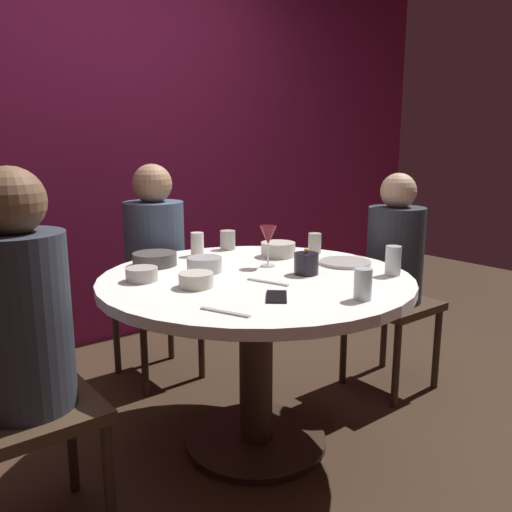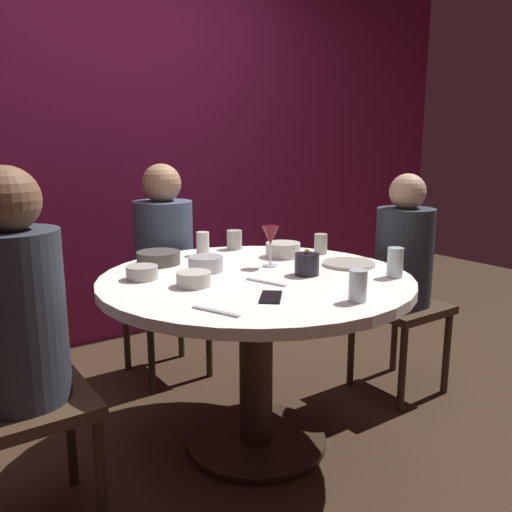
{
  "view_description": "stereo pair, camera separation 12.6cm",
  "coord_description": "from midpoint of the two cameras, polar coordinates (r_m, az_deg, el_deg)",
  "views": [
    {
      "loc": [
        -1.27,
        -1.61,
        1.26
      ],
      "look_at": [
        0.0,
        0.0,
        0.83
      ],
      "focal_mm": 36.89,
      "sensor_mm": 36.0,
      "label": 1
    },
    {
      "loc": [
        -1.17,
        -1.68,
        1.26
      ],
      "look_at": [
        0.0,
        0.0,
        0.83
      ],
      "focal_mm": 36.89,
      "sensor_mm": 36.0,
      "label": 2
    }
  ],
  "objects": [
    {
      "name": "dining_table",
      "position": [
        2.16,
        1.68,
        -6.41
      ],
      "size": [
        1.26,
        1.26,
        0.75
      ],
      "color": "white",
      "rests_on": "ground"
    },
    {
      "name": "bowl_salad_center",
      "position": [
        2.34,
        -9.01,
        -0.2
      ],
      "size": [
        0.19,
        0.19,
        0.06
      ],
      "primitive_type": "cylinder",
      "color": "#4C4742",
      "rests_on": "dining_table"
    },
    {
      "name": "seated_diner_left",
      "position": [
        1.76,
        -22.6,
        -6.2
      ],
      "size": [
        0.4,
        0.4,
        1.21
      ],
      "rotation": [
        0.0,
        0.0,
        6.28
      ],
      "color": "#3F2D1E",
      "rests_on": "ground"
    },
    {
      "name": "cup_by_left_diner",
      "position": [
        2.5,
        -4.36,
        1.36
      ],
      "size": [
        0.06,
        0.06,
        0.11
      ],
      "primitive_type": "cylinder",
      "color": "silver",
      "rests_on": "dining_table"
    },
    {
      "name": "candle_holder",
      "position": [
        2.13,
        7.22,
        -0.9
      ],
      "size": [
        0.1,
        0.1,
        0.11
      ],
      "color": "black",
      "rests_on": "dining_table"
    },
    {
      "name": "cup_center_front",
      "position": [
        2.17,
        16.48,
        -0.69
      ],
      "size": [
        0.06,
        0.06,
        0.12
      ],
      "primitive_type": "cylinder",
      "color": "silver",
      "rests_on": "dining_table"
    },
    {
      "name": "seated_diner_right",
      "position": [
        2.75,
        16.98,
        -0.44
      ],
      "size": [
        0.4,
        0.4,
        1.13
      ],
      "rotation": [
        0.0,
        0.0,
        3.14
      ],
      "color": "#3F2D1E",
      "rests_on": "ground"
    },
    {
      "name": "bowl_sauce_side",
      "position": [
        2.47,
        4.41,
        0.68
      ],
      "size": [
        0.16,
        0.16,
        0.07
      ],
      "primitive_type": "cylinder",
      "color": "beige",
      "rests_on": "dining_table"
    },
    {
      "name": "ground_plane",
      "position": [
        2.41,
        1.59,
        -19.59
      ],
      "size": [
        8.0,
        8.0,
        0.0
      ],
      "primitive_type": "plane",
      "color": "#382619"
    },
    {
      "name": "knife_near_plate",
      "position": [
        2.0,
        2.88,
        -2.88
      ],
      "size": [
        0.07,
        0.18,
        0.01
      ],
      "primitive_type": "cube",
      "rotation": [
        0.0,
        0.0,
        0.32
      ],
      "color": "#B7B7BC",
      "rests_on": "dining_table"
    },
    {
      "name": "seated_diner_back",
      "position": [
        2.85,
        -8.72,
        0.93
      ],
      "size": [
        0.4,
        0.4,
        1.17
      ],
      "rotation": [
        0.0,
        0.0,
        4.71
      ],
      "color": "#3F2D1E",
      "rests_on": "ground"
    },
    {
      "name": "cup_by_right_diner",
      "position": [
        2.55,
        8.44,
        1.3
      ],
      "size": [
        0.06,
        0.06,
        0.1
      ],
      "primitive_type": "cylinder",
      "color": "#B2ADA3",
      "rests_on": "dining_table"
    },
    {
      "name": "cup_far_edge",
      "position": [
        1.8,
        12.97,
        -3.18
      ],
      "size": [
        0.06,
        0.06,
        0.11
      ],
      "primitive_type": "cylinder",
      "color": "silver",
      "rests_on": "dining_table"
    },
    {
      "name": "wine_glass",
      "position": [
        2.25,
        3.19,
        2.06
      ],
      "size": [
        0.08,
        0.08,
        0.18
      ],
      "color": "silver",
      "rests_on": "dining_table"
    },
    {
      "name": "bowl_rice_portion",
      "position": [
        2.09,
        -10.56,
        -1.79
      ],
      "size": [
        0.12,
        0.12,
        0.05
      ],
      "primitive_type": "cylinder",
      "color": "#B2ADA3",
      "rests_on": "dining_table"
    },
    {
      "name": "back_wall",
      "position": [
        3.49,
        -14.66,
        12.26
      ],
      "size": [
        6.0,
        0.1,
        2.6
      ],
      "primitive_type": "cube",
      "color": "maroon",
      "rests_on": "ground"
    },
    {
      "name": "bowl_serving_large",
      "position": [
        2.18,
        -3.83,
        -0.87
      ],
      "size": [
        0.15,
        0.15,
        0.06
      ],
      "primitive_type": "cylinder",
      "color": "#B7B7BC",
      "rests_on": "dining_table"
    },
    {
      "name": "bowl_small_white",
      "position": [
        1.96,
        -4.89,
        -2.54
      ],
      "size": [
        0.13,
        0.13,
        0.05
      ],
      "primitive_type": "cylinder",
      "color": "beige",
      "rests_on": "dining_table"
    },
    {
      "name": "cup_near_candle",
      "position": [
        2.64,
        -1.0,
        1.77
      ],
      "size": [
        0.08,
        0.08,
        0.09
      ],
      "primitive_type": "cylinder",
      "color": "#B2ADA3",
      "rests_on": "dining_table"
    },
    {
      "name": "fork_near_plate",
      "position": [
        1.66,
        -2.2,
        -6.05
      ],
      "size": [
        0.08,
        0.17,
        0.01
      ],
      "primitive_type": "cube",
      "rotation": [
        0.0,
        0.0,
        0.38
      ],
      "color": "#B7B7BC",
      "rests_on": "dining_table"
    },
    {
      "name": "dinner_plate",
      "position": [
        2.34,
        11.57,
        -0.84
      ],
      "size": [
        0.23,
        0.23,
        0.01
      ],
      "primitive_type": "cylinder",
      "color": "#B2ADA3",
      "rests_on": "dining_table"
    },
    {
      "name": "cell_phone",
      "position": [
        1.81,
        3.63,
        -4.47
      ],
      "size": [
        0.14,
        0.15,
        0.01
      ],
      "primitive_type": "cube",
      "rotation": [
        0.0,
        0.0,
        2.43
      ],
      "color": "black",
      "rests_on": "dining_table"
    }
  ]
}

